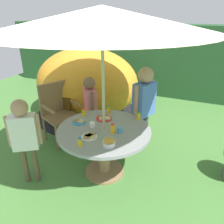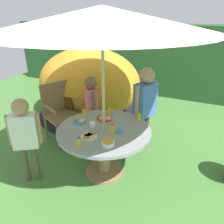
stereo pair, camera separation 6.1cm
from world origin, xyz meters
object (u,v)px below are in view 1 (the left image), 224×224
Objects in this scene: garden_table at (104,139)px; patio_umbrella at (102,19)px; snack_bowl at (109,142)px; cup_far at (120,130)px; child_in_blue_shirt at (144,99)px; juice_bottle_near_right at (84,112)px; juice_bottle_mid_right at (80,142)px; plate_center_back at (104,118)px; juice_bottle_far_left at (113,129)px; child_in_pink_shirt at (90,102)px; child_in_white_shirt at (24,132)px; cup_near at (92,125)px; juice_bottle_near_left at (138,116)px; juice_bottle_far_right at (109,110)px; wooden_chair at (58,109)px; dome_tent at (87,83)px; plate_center_front at (79,122)px; plate_mid_left at (89,136)px.

garden_table is 1.44m from patio_umbrella.
snack_bowl is 2.14× the size of cup_far.
child_in_blue_shirt is 1.11m from snack_bowl.
juice_bottle_near_right is 1.06× the size of juice_bottle_mid_right.
juice_bottle_far_left is at bearing -49.84° from plate_center_back.
garden_table is 0.90× the size of child_in_blue_shirt.
child_in_pink_shirt reaches higher than plate_center_back.
patio_umbrella is 2.09× the size of child_in_white_shirt.
garden_table is 17.60× the size of cup_far.
cup_far is at bearing 1.39° from cup_near.
garden_table is 0.54m from juice_bottle_near_right.
cup_far reaches higher than cup_near.
juice_bottle_mid_right is at bearing -100.34° from patio_umbrella.
juice_bottle_near_left is 0.95× the size of juice_bottle_far_right.
juice_bottle_near_left is 1.66× the size of cup_far.
child_in_blue_shirt reaches higher than wooden_chair.
dome_tent is 2.38m from snack_bowl.
cup_far is (1.38, -1.63, 0.03)m from dome_tent.
patio_umbrella is 1.57m from child_in_white_shirt.
plate_center_front is 2.68× the size of cup_far.
wooden_chair is at bearing 136.21° from juice_bottle_mid_right.
child_in_pink_shirt reaches higher than juice_bottle_far_right.
snack_bowl is 2.09× the size of cup_near.
child_in_blue_shirt is 1.71m from child_in_white_shirt.
plate_center_back is (-0.33, 0.58, -0.03)m from snack_bowl.
snack_bowl is 1.17× the size of juice_bottle_far_left.
garden_table is at bearing 0.00° from patio_umbrella.
juice_bottle_far_right is at bearing 118.91° from juice_bottle_far_left.
dome_tent is 16.85× the size of snack_bowl.
dome_tent is at bearing 66.10° from child_in_white_shirt.
patio_umbrella reaches higher than child_in_blue_shirt.
plate_center_back is 1.78× the size of juice_bottle_far_left.
patio_umbrella is 35.32× the size of cup_far.
plate_mid_left is at bearing -120.34° from juice_bottle_near_left.
cup_near is at bearing -93.33° from juice_bottle_far_right.
juice_bottle_far_left reaches higher than juice_bottle_near_left.
child_in_blue_shirt is at bearing 47.57° from plate_center_front.
juice_bottle_far_left is at bearing 61.38° from juice_bottle_mid_right.
juice_bottle_far_left is 1.79× the size of cup_near.
cup_near is at bearing -9.54° from child_in_blue_shirt.
child_in_white_shirt is 1.06m from juice_bottle_far_left.
plate_mid_left is 1.06× the size of plate_center_front.
cup_near is (0.39, -0.66, -0.01)m from child_in_pink_shirt.
juice_bottle_far_right is at bearing 86.67° from cup_near.
juice_bottle_far_right is at bearing 93.50° from juice_bottle_mid_right.
juice_bottle_far_right is at bearing 59.89° from plate_center_front.
child_in_blue_shirt reaches higher than cup_far.
patio_umbrella is 2.38m from dome_tent.
cup_far is (0.08, 0.05, -0.02)m from juice_bottle_far_left.
cup_near is (-0.08, 0.44, -0.02)m from juice_bottle_mid_right.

